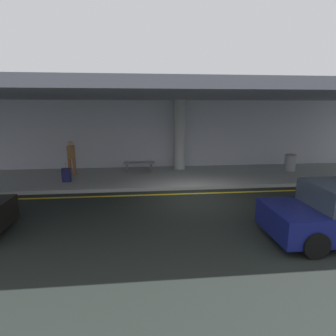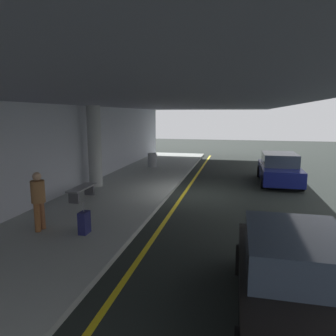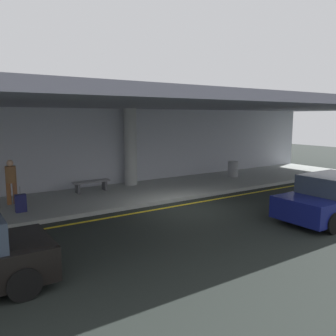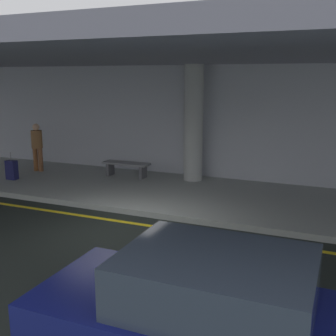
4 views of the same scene
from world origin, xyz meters
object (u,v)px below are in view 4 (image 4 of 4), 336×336
at_px(support_column_left_mid, 193,123).
at_px(car_navy, 209,319).
at_px(suitcase_upright_primary, 12,170).
at_px(bench_metal, 126,166).
at_px(traveler_with_luggage, 37,144).

height_order(support_column_left_mid, car_navy, support_column_left_mid).
distance_m(support_column_left_mid, suitcase_upright_primary, 6.07).
distance_m(car_navy, bench_metal, 9.58).
bearing_deg(car_navy, suitcase_upright_primary, -32.42).
relative_size(suitcase_upright_primary, bench_metal, 0.56).
relative_size(traveler_with_luggage, suitcase_upright_primary, 1.87).
bearing_deg(traveler_with_luggage, suitcase_upright_primary, -170.54).
xyz_separation_m(car_navy, traveler_with_luggage, (-8.68, 7.47, 0.40)).
xyz_separation_m(support_column_left_mid, suitcase_upright_primary, (-5.43, -2.26, -1.51)).
bearing_deg(support_column_left_mid, suitcase_upright_primary, -157.43).
distance_m(support_column_left_mid, car_navy, 9.06).
distance_m(traveler_with_luggage, bench_metal, 3.38).
bearing_deg(car_navy, traveler_with_luggage, -37.77).
relative_size(car_navy, suitcase_upright_primary, 4.56).
distance_m(traveler_with_luggage, suitcase_upright_primary, 1.50).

